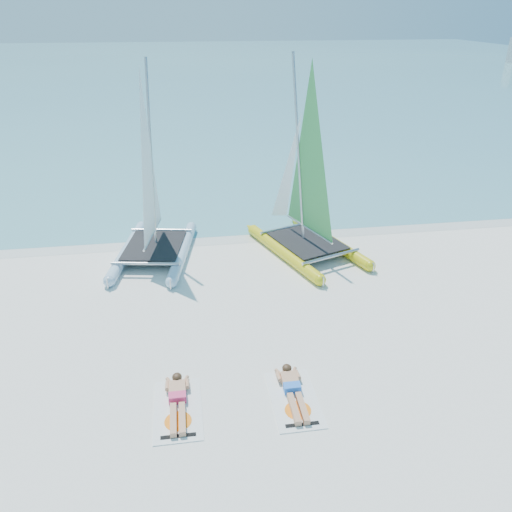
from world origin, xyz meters
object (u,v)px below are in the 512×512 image
at_px(towel_a, 178,409).
at_px(towel_b, 294,399).
at_px(catamaran_yellow, 301,190).
at_px(sunbather_b, 293,389).
at_px(catamaran_blue, 151,202).
at_px(sunbather_a, 177,399).

distance_m(towel_a, towel_b, 2.49).
relative_size(catamaran_yellow, towel_a, 3.56).
distance_m(catamaran_yellow, sunbather_b, 7.80).
height_order(catamaran_blue, catamaran_yellow, catamaran_yellow).
xyz_separation_m(sunbather_a, towel_b, (2.49, -0.26, -0.11)).
height_order(catamaran_yellow, towel_b, catamaran_yellow).
relative_size(towel_a, sunbather_a, 1.07).
bearing_deg(sunbather_b, catamaran_blue, 113.14).
bearing_deg(sunbather_a, towel_a, -90.00).
height_order(towel_b, sunbather_b, sunbather_b).
relative_size(catamaran_blue, towel_b, 3.48).
bearing_deg(towel_a, sunbather_b, 2.90).
height_order(towel_a, sunbather_a, sunbather_a).
bearing_deg(towel_b, sunbather_a, 174.08).
distance_m(towel_a, sunbather_b, 2.49).
xyz_separation_m(catamaran_blue, towel_b, (3.16, -7.58, -1.91)).
bearing_deg(towel_a, sunbather_a, 90.00).
distance_m(catamaran_blue, sunbather_b, 8.23).
distance_m(catamaran_blue, towel_b, 8.43).
bearing_deg(sunbather_a, catamaran_blue, 95.23).
height_order(catamaran_yellow, towel_a, catamaran_yellow).
distance_m(sunbather_a, sunbather_b, 2.49).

